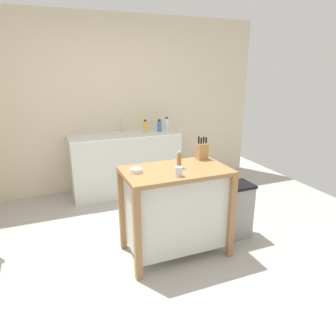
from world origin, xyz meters
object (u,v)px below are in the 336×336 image
at_px(drinking_cup, 179,171).
at_px(trash_bin, 235,210).
at_px(bowl_stoneware_deep, 136,170).
at_px(bottle_hand_soap, 159,126).
at_px(sink_faucet, 121,125).
at_px(bottle_dish_soap, 167,124).
at_px(kitchen_island, 176,207).
at_px(pepper_grinder, 179,160).
at_px(bottle_spray_cleaner, 145,127).
at_px(knife_block, 202,151).

relative_size(drinking_cup, trash_bin, 0.14).
height_order(bowl_stoneware_deep, bottle_hand_soap, bottle_hand_soap).
relative_size(sink_faucet, bottle_dish_soap, 1.05).
relative_size(kitchen_island, bottle_dish_soap, 4.89).
distance_m(drinking_cup, pepper_grinder, 0.25).
xyz_separation_m(trash_bin, bottle_spray_cleaner, (-0.46, 1.78, 0.68)).
bearing_deg(bowl_stoneware_deep, bottle_dish_soap, 60.31).
distance_m(bottle_spray_cleaner, bottle_hand_soap, 0.23).
height_order(kitchen_island, bottle_spray_cleaner, bottle_spray_cleaner).
height_order(drinking_cup, bottle_hand_soap, bottle_hand_soap).
height_order(trash_bin, bottle_hand_soap, bottle_hand_soap).
distance_m(pepper_grinder, bottle_hand_soap, 1.87).
distance_m(knife_block, pepper_grinder, 0.39).
xyz_separation_m(drinking_cup, sink_faucet, (0.01, 2.15, 0.06)).
height_order(knife_block, sink_faucet, knife_block).
height_order(pepper_grinder, bottle_hand_soap, bottle_hand_soap).
bearing_deg(knife_block, bottle_hand_soap, 85.48).
bearing_deg(bowl_stoneware_deep, knife_block, 11.64).
relative_size(bottle_spray_cleaner, bottle_dish_soap, 0.93).
distance_m(sink_faucet, bottle_spray_cleaner, 0.36).
relative_size(pepper_grinder, trash_bin, 0.27).
height_order(drinking_cup, bottle_spray_cleaner, bottle_spray_cleaner).
distance_m(knife_block, bottle_spray_cleaner, 1.63).
distance_m(drinking_cup, trash_bin, 1.06).
distance_m(bowl_stoneware_deep, pepper_grinder, 0.43).
bearing_deg(bottle_dish_soap, sink_faucet, 172.07).
relative_size(knife_block, pepper_grinder, 1.48).
height_order(knife_block, bowl_stoneware_deep, knife_block).
height_order(pepper_grinder, bottle_spray_cleaner, bottle_spray_cleaner).
distance_m(knife_block, bottle_hand_soap, 1.63).
bearing_deg(pepper_grinder, bowl_stoneware_deep, 177.42).
bearing_deg(kitchen_island, bottle_dish_soap, 70.63).
height_order(bottle_spray_cleaner, bottle_hand_soap, bottle_spray_cleaner).
distance_m(kitchen_island, trash_bin, 0.78).
bearing_deg(pepper_grinder, knife_block, 27.28).
bearing_deg(bottle_spray_cleaner, knife_block, -86.47).
distance_m(bottle_spray_cleaner, bottle_dish_soap, 0.36).
relative_size(bowl_stoneware_deep, sink_faucet, 0.51).
relative_size(drinking_cup, pepper_grinder, 0.51).
height_order(kitchen_island, drinking_cup, drinking_cup).
xyz_separation_m(pepper_grinder, sink_faucet, (-0.09, 1.94, 0.02)).
xyz_separation_m(knife_block, bottle_spray_cleaner, (-0.10, 1.63, -0.01)).
relative_size(pepper_grinder, sink_faucet, 0.77).
bearing_deg(knife_block, pepper_grinder, -152.72).
relative_size(kitchen_island, sink_faucet, 4.66).
bearing_deg(sink_faucet, bottle_spray_cleaner, -20.81).
height_order(pepper_grinder, sink_faucet, sink_faucet).
xyz_separation_m(kitchen_island, sink_faucet, (-0.04, 1.96, 0.50)).
distance_m(kitchen_island, bowl_stoneware_deep, 0.57).
xyz_separation_m(kitchen_island, trash_bin, (0.75, 0.05, -0.19)).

